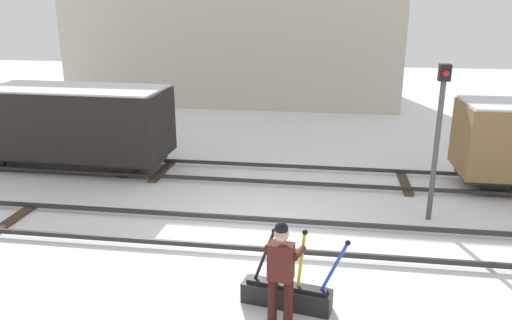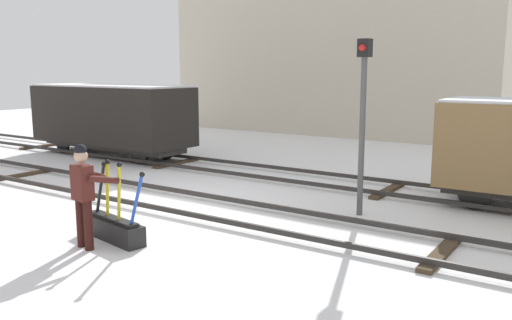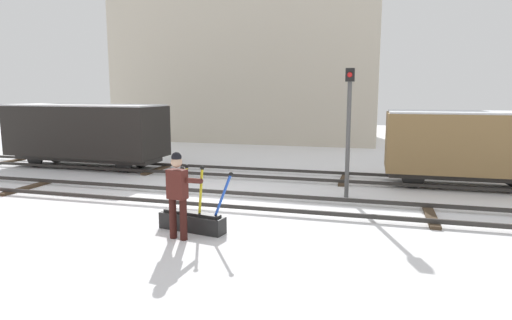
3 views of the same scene
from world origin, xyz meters
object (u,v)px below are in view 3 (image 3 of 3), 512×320
(switch_lever_frame, at_px, (192,220))
(freight_car_near_switch, at_px, (466,144))
(signal_post, at_px, (349,119))
(freight_car_far_end, at_px, (86,132))
(rail_worker, at_px, (178,190))

(switch_lever_frame, relative_size, freight_car_near_switch, 0.37)
(switch_lever_frame, height_order, signal_post, signal_post)
(signal_post, relative_size, freight_car_far_end, 0.57)
(rail_worker, relative_size, freight_car_near_switch, 0.37)
(switch_lever_frame, distance_m, freight_car_near_switch, 9.14)
(signal_post, distance_m, freight_car_near_switch, 4.28)
(rail_worker, bearing_deg, freight_car_near_switch, 57.10)
(switch_lever_frame, distance_m, signal_post, 5.38)
(rail_worker, bearing_deg, switch_lever_frame, 94.96)
(rail_worker, distance_m, freight_car_far_end, 10.03)
(signal_post, xyz_separation_m, freight_car_far_end, (-10.31, 2.36, -0.81))
(freight_car_far_end, bearing_deg, freight_car_near_switch, 1.96)
(switch_lever_frame, xyz_separation_m, rail_worker, (-0.05, -0.55, 0.77))
(switch_lever_frame, height_order, freight_car_far_end, freight_car_far_end)
(switch_lever_frame, bearing_deg, signal_post, 63.60)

